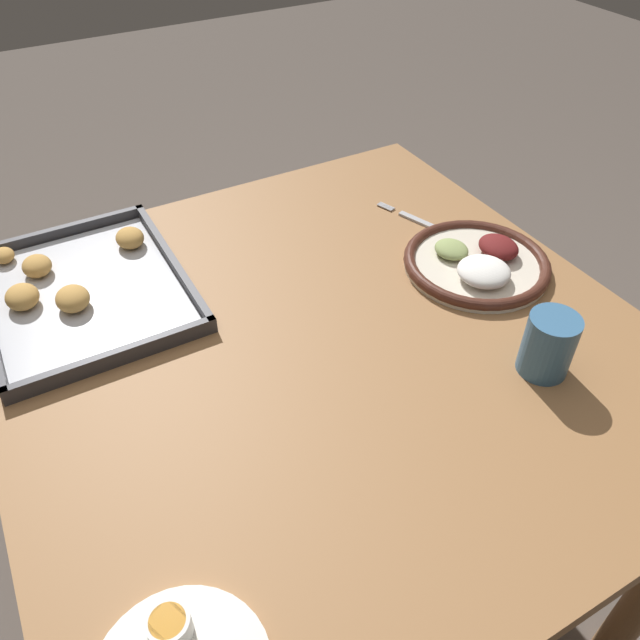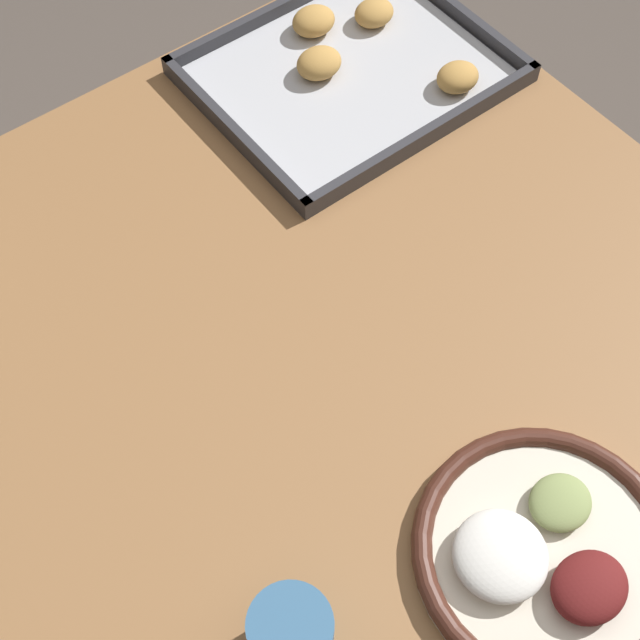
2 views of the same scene
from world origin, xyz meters
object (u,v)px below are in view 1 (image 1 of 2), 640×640
Objects in this scene: baking_tray at (79,287)px; drinking_cup at (548,345)px; dinner_plate at (477,263)px; fork at (426,224)px.

drinking_cup is (-0.50, -0.54, 0.04)m from baking_tray.
baking_tray is at bearing 47.09° from drinking_cup.
dinner_plate is 0.15m from fork.
fork is at bearing -2.30° from dinner_plate.
drinking_cup is (-0.23, 0.08, 0.03)m from dinner_plate.
dinner_plate is 0.25m from drinking_cup.
drinking_cup reaches higher than fork.
baking_tray is at bearing 66.50° from dinner_plate.
baking_tray reaches higher than fork.
fork is 0.63m from baking_tray.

